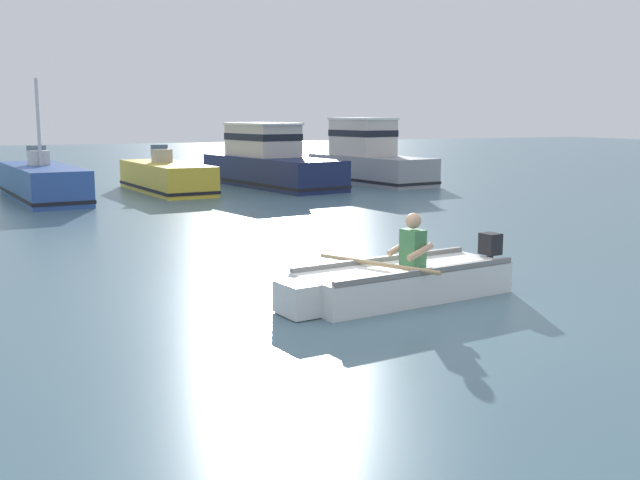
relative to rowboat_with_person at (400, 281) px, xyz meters
The scene contains 6 objects.
ground_plane 0.86m from the rowboat_with_person, 142.29° to the left, with size 120.00×120.00×0.00m, color slate.
rowboat_with_person is the anchor object (origin of this frame).
moored_boat_blue 15.69m from the rowboat_with_person, 102.23° to the left, with size 2.24×6.08×3.61m.
moored_boat_yellow 16.21m from the rowboat_with_person, 87.75° to the left, with size 2.13×5.51×1.54m.
moored_boat_navy 17.28m from the rowboat_with_person, 74.97° to the left, with size 3.18×7.07×2.26m.
moored_boat_grey 18.41m from the rowboat_with_person, 63.00° to the left, with size 2.72×5.97×2.43m.
Camera 1 is at (-4.69, -9.40, 2.53)m, focal length 42.68 mm.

